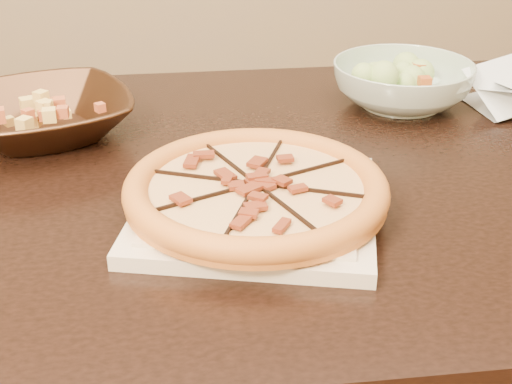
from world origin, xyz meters
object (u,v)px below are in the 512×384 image
dining_table (191,244)px  salad_bowl (402,84)px  bronze_bowl (44,116)px  pizza (256,189)px  plate (256,207)px

dining_table → salad_bowl: bearing=30.9°
dining_table → bronze_bowl: bearing=145.2°
salad_bowl → pizza: bearing=-129.0°
pizza → salad_bowl: bearing=51.0°
pizza → plate: bearing=3.7°
dining_table → salad_bowl: 0.43m
salad_bowl → plate: bearing=-129.0°
plate → pizza: size_ratio=1.07×
pizza → salad_bowl: salad_bowl is taller
plate → pizza: bearing=-176.3°
dining_table → plate: (0.08, -0.13, 0.12)m
pizza → salad_bowl: 0.43m
dining_table → pizza: size_ratio=4.28×
plate → bronze_bowl: bearing=136.5°
plate → salad_bowl: 0.43m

